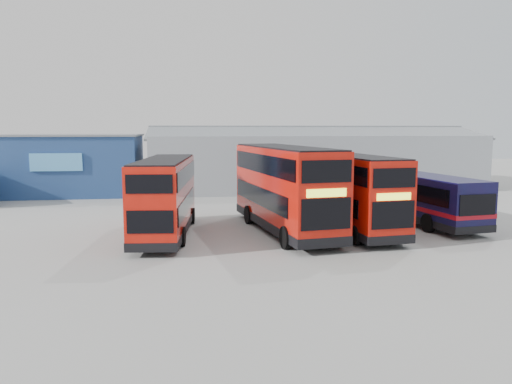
{
  "coord_description": "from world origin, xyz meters",
  "views": [
    {
      "loc": [
        -3.93,
        -26.89,
        5.58
      ],
      "look_at": [
        -0.1,
        0.34,
        2.1
      ],
      "focal_mm": 35.0,
      "sensor_mm": 36.0,
      "label": 1
    }
  ],
  "objects_px": {
    "office_block": "(69,164)",
    "single_decker_blue": "(416,198)",
    "maintenance_shed": "(311,160)",
    "double_decker_right": "(348,193)",
    "double_decker_left": "(165,198)",
    "double_decker_centre": "(285,190)"
  },
  "relations": [
    {
      "from": "maintenance_shed",
      "to": "double_decker_left",
      "type": "height_order",
      "value": "maintenance_shed"
    },
    {
      "from": "maintenance_shed",
      "to": "double_decker_right",
      "type": "xyz_separation_m",
      "value": [
        -3.16,
        -20.7,
        -0.51
      ]
    },
    {
      "from": "double_decker_left",
      "to": "single_decker_blue",
      "type": "bearing_deg",
      "value": -166.53
    },
    {
      "from": "double_decker_right",
      "to": "single_decker_blue",
      "type": "xyz_separation_m",
      "value": [
        4.96,
        2.04,
        -0.65
      ]
    },
    {
      "from": "maintenance_shed",
      "to": "double_decker_right",
      "type": "bearing_deg",
      "value": -98.68
    },
    {
      "from": "maintenance_shed",
      "to": "double_decker_right",
      "type": "relative_size",
      "value": 3.01
    },
    {
      "from": "maintenance_shed",
      "to": "double_decker_centre",
      "type": "bearing_deg",
      "value": -107.95
    },
    {
      "from": "double_decker_right",
      "to": "single_decker_blue",
      "type": "distance_m",
      "value": 5.4
    },
    {
      "from": "office_block",
      "to": "maintenance_shed",
      "type": "bearing_deg",
      "value": 5.21
    },
    {
      "from": "double_decker_right",
      "to": "single_decker_blue",
      "type": "bearing_deg",
      "value": 16.13
    },
    {
      "from": "office_block",
      "to": "single_decker_blue",
      "type": "xyz_separation_m",
      "value": [
        23.8,
        -16.66,
        -1.13
      ]
    },
    {
      "from": "double_decker_left",
      "to": "double_decker_right",
      "type": "distance_m",
      "value": 9.87
    },
    {
      "from": "maintenance_shed",
      "to": "double_decker_centre",
      "type": "xyz_separation_m",
      "value": [
        -6.66,
        -20.56,
        -0.29
      ]
    },
    {
      "from": "office_block",
      "to": "double_decker_centre",
      "type": "distance_m",
      "value": 24.07
    },
    {
      "from": "double_decker_left",
      "to": "double_decker_centre",
      "type": "height_order",
      "value": "double_decker_centre"
    },
    {
      "from": "maintenance_shed",
      "to": "double_decker_left",
      "type": "relative_size",
      "value": 3.13
    },
    {
      "from": "maintenance_shed",
      "to": "office_block",
      "type": "bearing_deg",
      "value": -174.79
    },
    {
      "from": "double_decker_centre",
      "to": "double_decker_left",
      "type": "bearing_deg",
      "value": 173.46
    },
    {
      "from": "double_decker_right",
      "to": "office_block",
      "type": "bearing_deg",
      "value": 129.02
    },
    {
      "from": "office_block",
      "to": "double_decker_right",
      "type": "relative_size",
      "value": 1.21
    },
    {
      "from": "maintenance_shed",
      "to": "double_decker_right",
      "type": "height_order",
      "value": "maintenance_shed"
    },
    {
      "from": "double_decker_centre",
      "to": "single_decker_blue",
      "type": "xyz_separation_m",
      "value": [
        8.46,
        1.89,
        -0.87
      ]
    }
  ]
}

